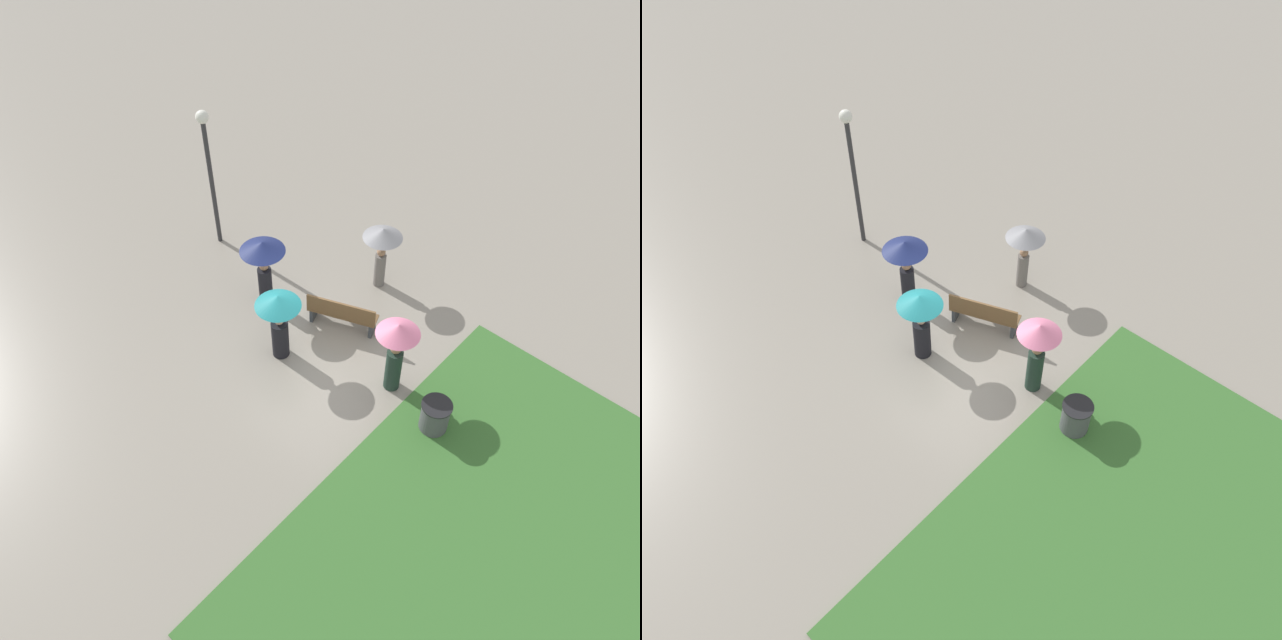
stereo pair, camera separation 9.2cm
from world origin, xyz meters
TOP-DOWN VIEW (x-y plane):
  - ground_plane at (0.00, 0.00)m, footprint 90.00×90.00m
  - lawn_patch_near at (-6.51, 1.40)m, footprint 8.17×9.35m
  - park_bench at (0.01, -1.04)m, footprint 1.71×1.01m
  - lamp_post at (4.62, -1.25)m, footprint 0.32×0.32m
  - trash_bin at (-3.27, -0.16)m, footprint 0.64×0.64m
  - crowd_person_teal at (0.49, 0.51)m, footprint 1.02×1.02m
  - crowd_person_grey at (0.30, -2.82)m, footprint 0.97×0.97m
  - crowd_person_navy at (1.95, -0.44)m, footprint 1.08×1.08m
  - crowd_person_pink at (-1.95, -0.46)m, footprint 0.92×0.92m

SIDE VIEW (x-z plane):
  - ground_plane at x=0.00m, z-range 0.00..0.00m
  - lawn_patch_near at x=-6.51m, z-range 0.00..0.06m
  - trash_bin at x=-3.27m, z-range 0.00..0.80m
  - park_bench at x=0.01m, z-range 0.02..0.92m
  - crowd_person_teal at x=0.49m, z-range 0.36..2.20m
  - crowd_person_pink at x=-1.95m, z-range 0.36..2.31m
  - crowd_person_grey at x=0.30m, z-range 0.47..2.24m
  - crowd_person_navy at x=1.95m, z-range 0.45..2.36m
  - lamp_post at x=4.62m, z-range 0.59..4.44m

